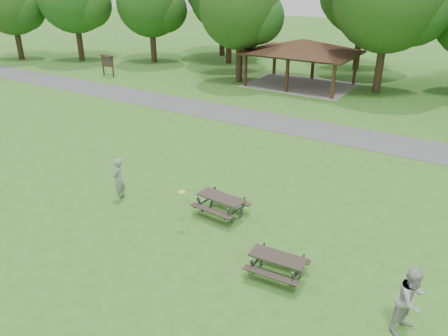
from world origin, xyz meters
TOP-DOWN VIEW (x-y plane):
  - ground at (0.00, 0.00)m, footprint 160.00×160.00m
  - asphalt_path at (0.00, 14.00)m, footprint 120.00×3.20m
  - pavilion at (-4.00, 24.00)m, footprint 8.60×7.01m
  - notice_board at (-20.00, 18.00)m, footprint 1.60×0.30m
  - tree_row_b at (-20.92, 25.53)m, footprint 7.14×6.80m
  - tree_row_d at (-8.92, 22.53)m, footprint 6.93×6.60m
  - tree_row_e at (2.10, 25.03)m, footprint 8.40×8.00m
  - tree_flank_left at (-33.92, 19.03)m, footprint 6.72×6.40m
  - picnic_table_middle at (1.74, 2.60)m, footprint 1.99×1.65m
  - picnic_table_far at (5.22, 0.35)m, footprint 1.82×1.50m
  - frisbee_in_flight at (1.03, 1.09)m, footprint 0.35×0.35m
  - frisbee_thrower at (-2.58, 1.52)m, footprint 0.63×0.76m
  - frisbee_catcher at (9.10, 0.13)m, footprint 1.06×1.17m

SIDE VIEW (x-z plane):
  - ground at x=0.00m, z-range 0.00..0.00m
  - asphalt_path at x=0.00m, z-range 0.00..0.02m
  - picnic_table_far at x=5.22m, z-range 0.18..0.93m
  - picnic_table_middle at x=1.74m, z-range 0.19..1.01m
  - frisbee_thrower at x=-2.58m, z-range 0.00..1.80m
  - frisbee_catcher at x=9.10m, z-range 0.00..1.94m
  - notice_board at x=-20.00m, z-range 0.37..2.25m
  - frisbee_in_flight at x=1.03m, z-range 1.47..1.49m
  - pavilion at x=-4.00m, z-range 1.18..4.94m
  - tree_flank_left at x=-33.92m, z-range 1.06..9.99m
  - tree_row_b at x=-20.92m, z-range 1.03..10.30m
  - tree_row_d at x=-8.92m, z-range 1.13..10.41m
  - tree_row_e at x=2.10m, z-range 1.27..12.29m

